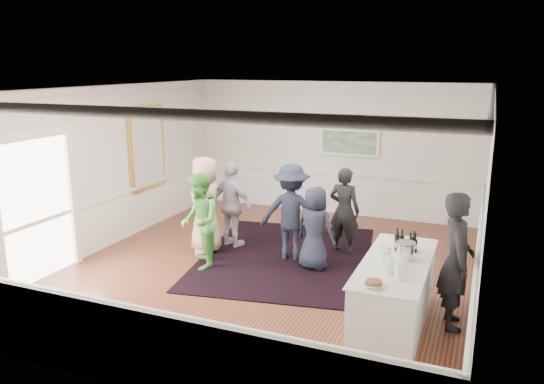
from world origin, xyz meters
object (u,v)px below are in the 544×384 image
at_px(serving_table, 394,293).
at_px(nut_bowl, 374,284).
at_px(guest_tan, 205,205).
at_px(bartender, 456,261).
at_px(guest_dark_a, 291,212).
at_px(guest_green, 200,221).
at_px(guest_navy, 315,228).
at_px(guest_dark_b, 344,210).
at_px(ice_bucket, 406,251).
at_px(guest_lilac, 232,205).

bearing_deg(serving_table, nut_bowl, -96.48).
height_order(guest_tan, nut_bowl, guest_tan).
bearing_deg(serving_table, bartender, 21.93).
bearing_deg(guest_dark_a, guest_tan, -5.15).
xyz_separation_m(guest_green, guest_dark_a, (1.36, 1.03, 0.04)).
distance_m(guest_navy, nut_bowl, 3.04).
xyz_separation_m(serving_table, guest_tan, (-3.93, 1.67, 0.46)).
height_order(guest_dark_a, guest_navy, guest_dark_a).
bearing_deg(nut_bowl, guest_tan, 145.50).
bearing_deg(guest_dark_b, nut_bowl, 118.04).
distance_m(guest_navy, ice_bucket, 2.34).
distance_m(guest_green, guest_lilac, 1.24).
bearing_deg(guest_dark_a, guest_dark_b, -152.54).
bearing_deg(guest_lilac, guest_tan, 69.22).
bearing_deg(guest_navy, guest_dark_a, -14.76).
xyz_separation_m(guest_navy, nut_bowl, (1.58, -2.58, 0.23)).
height_order(bartender, guest_dark_a, bartender).
xyz_separation_m(bartender, guest_navy, (-2.46, 1.31, -0.21)).
height_order(guest_dark_a, nut_bowl, guest_dark_a).
distance_m(serving_table, guest_green, 3.75).
bearing_deg(guest_dark_a, guest_navy, 138.53).
relative_size(serving_table, nut_bowl, 9.06).
distance_m(guest_lilac, ice_bucket, 4.18).
distance_m(bartender, nut_bowl, 1.54).
relative_size(bartender, nut_bowl, 7.45).
xyz_separation_m(bartender, guest_lilac, (-4.35, 1.82, -0.11)).
height_order(guest_green, guest_navy, guest_green).
bearing_deg(guest_lilac, guest_dark_a, -172.46).
height_order(ice_bucket, nut_bowl, ice_bucket).
relative_size(guest_lilac, guest_dark_b, 1.01).
height_order(serving_table, guest_dark_b, guest_dark_b).
bearing_deg(nut_bowl, guest_green, 152.16).
distance_m(bartender, guest_dark_b, 3.20).
bearing_deg(bartender, serving_table, 101.27).
xyz_separation_m(guest_green, guest_navy, (1.92, 0.73, -0.11)).
xyz_separation_m(serving_table, guest_dark_b, (-1.43, 2.64, 0.37)).
distance_m(guest_tan, guest_green, 0.84).
height_order(guest_lilac, ice_bucket, guest_lilac).
relative_size(serving_table, guest_navy, 1.56).
bearing_deg(guest_navy, nut_bowl, 134.69).
bearing_deg(guest_tan, nut_bowl, 23.41).
distance_m(guest_green, nut_bowl, 3.97).
relative_size(guest_green, nut_bowl, 6.68).
bearing_deg(nut_bowl, guest_dark_b, 110.16).
distance_m(bartender, guest_tan, 4.89).
bearing_deg(guest_navy, ice_bucket, 153.72).
bearing_deg(guest_green, guest_tan, 169.74).
height_order(guest_dark_a, guest_dark_b, guest_dark_a).
xyz_separation_m(guest_tan, ice_bucket, (4.03, -1.52, 0.12)).
bearing_deg(guest_dark_a, serving_table, 126.03).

